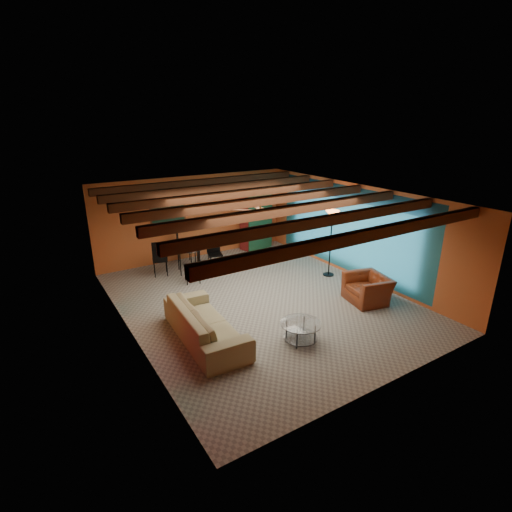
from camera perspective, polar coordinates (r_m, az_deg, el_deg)
room at (r=9.43m, az=0.29°, el=6.79°), size 6.52×8.01×2.71m
sofa at (r=8.39m, az=-7.41°, el=-9.63°), size 1.16×2.65×0.76m
armchair at (r=10.34m, az=15.92°, el=-4.60°), size 1.13×1.23×0.69m
coffee_table at (r=8.37m, az=6.50°, el=-10.93°), size 0.95×0.95×0.44m
dining_table at (r=11.92m, az=-9.90°, el=0.18°), size 2.57×2.57×1.09m
armoire at (r=13.85m, az=0.03°, el=5.05°), size 1.20×0.78×1.94m
floor_lamp at (r=11.56m, az=10.79°, el=1.80°), size 0.47×0.47×1.97m
ceiling_fan at (r=9.34m, az=0.66°, el=6.66°), size 1.50×1.50×0.44m
painting at (r=12.61m, az=-12.72°, el=6.29°), size 1.05×0.03×0.65m
potted_plant at (r=13.60m, az=0.03°, el=9.92°), size 0.51×0.48×0.45m
vase at (r=11.73m, az=-10.08°, el=3.12°), size 0.23×0.23×0.18m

